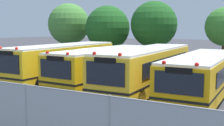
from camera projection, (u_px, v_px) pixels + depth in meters
name	position (u px, v px, depth m)	size (l,w,h in m)	color
ground_plane	(104.00, 87.00, 19.35)	(160.00, 160.00, 0.00)	#38383D
school_bus_0	(34.00, 61.00, 22.54)	(2.56, 10.85, 2.54)	#EAA80C
school_bus_1	(63.00, 62.00, 20.81)	(2.56, 10.31, 2.80)	yellow
school_bus_2	(104.00, 66.00, 19.21)	(2.84, 9.59, 2.62)	yellow
school_bus_3	(147.00, 68.00, 17.39)	(2.68, 10.34, 2.78)	yellow
school_bus_4	(203.00, 74.00, 15.95)	(2.68, 9.91, 2.51)	#EAA80C
tree_0	(69.00, 24.00, 33.71)	(4.72, 4.72, 6.61)	#4C3823
tree_1	(106.00, 28.00, 30.89)	(4.65, 4.65, 6.15)	#4C3823
tree_2	(155.00, 24.00, 28.93)	(4.59, 4.59, 6.47)	#4C3823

